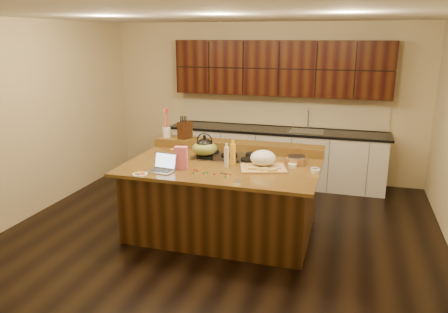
% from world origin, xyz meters
% --- Properties ---
extents(room, '(5.52, 5.02, 2.72)m').
position_xyz_m(room, '(0.00, 0.00, 1.35)').
color(room, black).
rests_on(room, ground).
extents(island, '(2.40, 1.60, 0.92)m').
position_xyz_m(island, '(0.00, 0.00, 0.46)').
color(island, black).
rests_on(island, ground).
extents(back_ledge, '(2.40, 0.30, 0.12)m').
position_xyz_m(back_ledge, '(0.00, 0.70, 0.98)').
color(back_ledge, black).
rests_on(back_ledge, island).
extents(cooktop, '(0.92, 0.52, 0.05)m').
position_xyz_m(cooktop, '(0.00, 0.30, 0.94)').
color(cooktop, gray).
rests_on(cooktop, island).
extents(back_counter, '(3.70, 0.66, 2.40)m').
position_xyz_m(back_counter, '(0.30, 2.23, 0.98)').
color(back_counter, silver).
rests_on(back_counter, ground).
extents(kettle, '(0.26, 0.26, 0.22)m').
position_xyz_m(kettle, '(-0.30, 0.17, 1.07)').
color(kettle, black).
rests_on(kettle, cooktop).
extents(green_bowl, '(0.42, 0.42, 0.18)m').
position_xyz_m(green_bowl, '(-0.30, 0.17, 1.06)').
color(green_bowl, olive).
rests_on(green_bowl, cooktop).
extents(laptop, '(0.32, 0.27, 0.21)m').
position_xyz_m(laptop, '(-0.59, -0.48, 0.98)').
color(laptop, '#B7B7BC').
rests_on(laptop, island).
extents(oil_bottle, '(0.08, 0.08, 0.27)m').
position_xyz_m(oil_bottle, '(0.14, -0.04, 1.06)').
color(oil_bottle, yellow).
rests_on(oil_bottle, island).
extents(vinegar_bottle, '(0.07, 0.07, 0.25)m').
position_xyz_m(vinegar_bottle, '(0.09, -0.13, 1.04)').
color(vinegar_bottle, silver).
rests_on(vinegar_bottle, island).
extents(wooden_tray, '(0.62, 0.53, 0.22)m').
position_xyz_m(wooden_tray, '(0.52, -0.03, 1.02)').
color(wooden_tray, tan).
rests_on(wooden_tray, island).
extents(ramekin_a, '(0.12, 0.12, 0.04)m').
position_xyz_m(ramekin_a, '(1.14, -0.01, 0.94)').
color(ramekin_a, white).
rests_on(ramekin_a, island).
extents(ramekin_b, '(0.13, 0.13, 0.04)m').
position_xyz_m(ramekin_b, '(1.15, -0.05, 0.94)').
color(ramekin_b, white).
rests_on(ramekin_b, island).
extents(ramekin_c, '(0.13, 0.13, 0.04)m').
position_xyz_m(ramekin_c, '(0.86, 0.09, 0.94)').
color(ramekin_c, white).
rests_on(ramekin_c, island).
extents(strainer_bowl, '(0.31, 0.31, 0.09)m').
position_xyz_m(strainer_bowl, '(0.89, 0.23, 0.97)').
color(strainer_bowl, '#996B3F').
rests_on(strainer_bowl, island).
extents(kitchen_timer, '(0.10, 0.10, 0.07)m').
position_xyz_m(kitchen_timer, '(0.37, -0.65, 0.96)').
color(kitchen_timer, silver).
rests_on(kitchen_timer, island).
extents(pink_bag, '(0.16, 0.11, 0.28)m').
position_xyz_m(pink_bag, '(-0.41, -0.36, 1.06)').
color(pink_bag, pink).
rests_on(pink_bag, island).
extents(candy_plate, '(0.20, 0.20, 0.01)m').
position_xyz_m(candy_plate, '(-0.78, -0.71, 0.93)').
color(candy_plate, white).
rests_on(candy_plate, island).
extents(package_box, '(0.11, 0.09, 0.13)m').
position_xyz_m(package_box, '(-0.68, 0.05, 0.98)').
color(package_box, '#C08643').
rests_on(package_box, island).
extents(utensil_crock, '(0.15, 0.15, 0.14)m').
position_xyz_m(utensil_crock, '(-1.07, 0.70, 1.11)').
color(utensil_crock, white).
rests_on(utensil_crock, back_ledge).
extents(knife_block, '(0.18, 0.23, 0.24)m').
position_xyz_m(knife_block, '(-0.78, 0.70, 1.16)').
color(knife_block, black).
rests_on(knife_block, back_ledge).
extents(gumdrop_0, '(0.02, 0.02, 0.02)m').
position_xyz_m(gumdrop_0, '(0.04, -0.46, 0.93)').
color(gumdrop_0, red).
rests_on(gumdrop_0, island).
extents(gumdrop_1, '(0.02, 0.02, 0.02)m').
position_xyz_m(gumdrop_1, '(0.12, -0.39, 0.93)').
color(gumdrop_1, '#198C26').
rests_on(gumdrop_1, island).
extents(gumdrop_2, '(0.02, 0.02, 0.02)m').
position_xyz_m(gumdrop_2, '(-0.23, -0.38, 0.93)').
color(gumdrop_2, red).
rests_on(gumdrop_2, island).
extents(gumdrop_3, '(0.02, 0.02, 0.02)m').
position_xyz_m(gumdrop_3, '(-0.21, -0.49, 0.93)').
color(gumdrop_3, '#198C26').
rests_on(gumdrop_3, island).
extents(gumdrop_4, '(0.02, 0.02, 0.02)m').
position_xyz_m(gumdrop_4, '(0.22, -0.42, 0.93)').
color(gumdrop_4, red).
rests_on(gumdrop_4, island).
extents(gumdrop_5, '(0.02, 0.02, 0.02)m').
position_xyz_m(gumdrop_5, '(-0.06, -0.44, 0.93)').
color(gumdrop_5, '#198C26').
rests_on(gumdrop_5, island).
extents(gumdrop_6, '(0.02, 0.02, 0.02)m').
position_xyz_m(gumdrop_6, '(-0.20, -0.40, 0.93)').
color(gumdrop_6, red).
rests_on(gumdrop_6, island).
extents(gumdrop_7, '(0.02, 0.02, 0.02)m').
position_xyz_m(gumdrop_7, '(-0.10, -0.44, 0.93)').
color(gumdrop_7, '#198C26').
rests_on(gumdrop_7, island).
extents(gumdrop_8, '(0.02, 0.02, 0.02)m').
position_xyz_m(gumdrop_8, '(0.10, -0.41, 0.93)').
color(gumdrop_8, red).
rests_on(gumdrop_8, island).
extents(gumdrop_9, '(0.02, 0.02, 0.02)m').
position_xyz_m(gumdrop_9, '(0.17, -0.39, 0.93)').
color(gumdrop_9, '#198C26').
rests_on(gumdrop_9, island).
extents(gumdrop_10, '(0.02, 0.02, 0.02)m').
position_xyz_m(gumdrop_10, '(0.15, -0.42, 0.93)').
color(gumdrop_10, red).
rests_on(gumdrop_10, island).
extents(gumdrop_11, '(0.02, 0.02, 0.02)m').
position_xyz_m(gumdrop_11, '(0.19, -0.52, 0.93)').
color(gumdrop_11, '#198C26').
rests_on(gumdrop_11, island).
extents(gumdrop_12, '(0.02, 0.02, 0.02)m').
position_xyz_m(gumdrop_12, '(-0.09, -0.48, 0.93)').
color(gumdrop_12, red).
rests_on(gumdrop_12, island).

